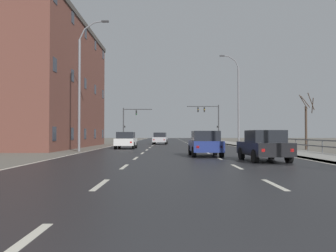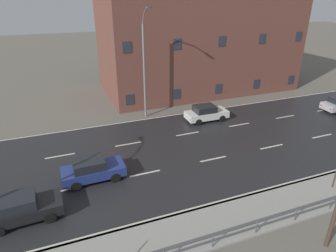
# 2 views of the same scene
# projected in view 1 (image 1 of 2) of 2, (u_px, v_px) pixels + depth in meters

# --- Properties ---
(ground_plane) EXTENTS (160.00, 160.00, 0.12)m
(ground_plane) POSITION_uv_depth(u_px,v_px,m) (171.00, 145.00, 50.44)
(ground_plane) COLOR #666056
(road_asphalt_strip) EXTENTS (14.00, 120.00, 0.03)m
(road_asphalt_strip) POSITION_uv_depth(u_px,v_px,m) (170.00, 142.00, 62.43)
(road_asphalt_strip) COLOR #232326
(road_asphalt_strip) RESTS_ON ground
(sidewalk_right) EXTENTS (3.00, 120.00, 0.12)m
(sidewalk_right) POSITION_uv_depth(u_px,v_px,m) (219.00, 142.00, 62.47)
(sidewalk_right) COLOR gray
(sidewalk_right) RESTS_ON ground
(street_lamp_midground) EXTENTS (2.26, 0.24, 10.51)m
(street_lamp_midground) POSITION_uv_depth(u_px,v_px,m) (236.00, 101.00, 42.28)
(street_lamp_midground) COLOR slate
(street_lamp_midground) RESTS_ON ground
(street_lamp_left_bank) EXTENTS (2.43, 0.24, 10.51)m
(street_lamp_left_bank) POSITION_uv_depth(u_px,v_px,m) (80.00, 87.00, 29.28)
(street_lamp_left_bank) COLOR slate
(street_lamp_left_bank) RESTS_ON ground
(traffic_signal_right) EXTENTS (5.35, 0.36, 6.23)m
(traffic_signal_right) POSITION_uv_depth(u_px,v_px,m) (210.00, 117.00, 61.14)
(traffic_signal_right) COLOR #38383A
(traffic_signal_right) RESTS_ON ground
(traffic_signal_left) EXTENTS (4.82, 0.36, 5.73)m
(traffic_signal_left) POSITION_uv_depth(u_px,v_px,m) (128.00, 120.00, 60.79)
(traffic_signal_left) COLOR #38383A
(traffic_signal_left) RESTS_ON ground
(car_far_right) EXTENTS (1.91, 4.14, 1.57)m
(car_far_right) POSITION_uv_depth(u_px,v_px,m) (204.00, 143.00, 22.62)
(car_far_right) COLOR navy
(car_far_right) RESTS_ON ground
(car_mid_centre) EXTENTS (1.93, 4.15, 1.57)m
(car_mid_centre) POSITION_uv_depth(u_px,v_px,m) (205.00, 138.00, 48.42)
(car_mid_centre) COLOR silver
(car_mid_centre) RESTS_ON ground
(car_near_left) EXTENTS (2.00, 4.19, 1.57)m
(car_near_left) POSITION_uv_depth(u_px,v_px,m) (263.00, 145.00, 18.47)
(car_near_left) COLOR black
(car_near_left) RESTS_ON ground
(car_distant) EXTENTS (1.84, 4.10, 1.57)m
(car_distant) POSITION_uv_depth(u_px,v_px,m) (125.00, 140.00, 34.37)
(car_distant) COLOR silver
(car_distant) RESTS_ON ground
(car_far_left) EXTENTS (2.02, 4.19, 1.57)m
(car_far_left) POSITION_uv_depth(u_px,v_px,m) (159.00, 138.00, 48.81)
(car_far_left) COLOR #B7B7BC
(car_far_left) RESTS_ON ground
(brick_building) EXTENTS (11.89, 23.72, 13.09)m
(brick_building) POSITION_uv_depth(u_px,v_px,m) (29.00, 85.00, 38.57)
(brick_building) COLOR brown
(brick_building) RESTS_ON ground
(bare_tree_mid) EXTENTS (1.32, 1.15, 5.00)m
(bare_tree_mid) POSITION_uv_depth(u_px,v_px,m) (305.00, 124.00, 32.63)
(bare_tree_mid) COLOR #423328
(bare_tree_mid) RESTS_ON ground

